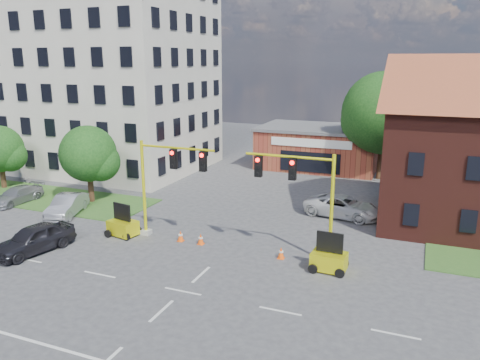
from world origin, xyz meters
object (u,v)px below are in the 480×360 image
(trailer_west, at_px, (123,226))
(trailer_east, at_px, (329,259))
(signal_mast_west, at_px, (166,178))
(signal_mast_east, at_px, (303,193))
(pickup_white, at_px, (343,206))
(sedan_dark, at_px, (34,239))

(trailer_west, xyz_separation_m, trailer_east, (13.40, -0.22, 0.01))
(signal_mast_west, relative_size, signal_mast_east, 1.00)
(trailer_east, bearing_deg, signal_mast_west, 177.33)
(pickup_white, distance_m, sedan_dark, 20.65)
(signal_mast_east, distance_m, pickup_white, 9.01)
(sedan_dark, bearing_deg, pickup_white, 52.94)
(trailer_west, distance_m, sedan_dark, 5.31)
(signal_mast_east, height_order, trailer_west, signal_mast_east)
(trailer_east, bearing_deg, sedan_dark, -164.04)
(signal_mast_west, xyz_separation_m, sedan_dark, (-6.16, -4.93, -3.10))
(signal_mast_west, height_order, pickup_white, signal_mast_west)
(signal_mast_west, bearing_deg, signal_mast_east, 0.00)
(signal_mast_west, relative_size, trailer_west, 3.00)
(trailer_west, bearing_deg, signal_mast_west, 26.04)
(signal_mast_east, bearing_deg, signal_mast_west, 180.00)
(pickup_white, height_order, sedan_dark, sedan_dark)
(signal_mast_east, relative_size, pickup_white, 1.12)
(signal_mast_east, distance_m, sedan_dark, 15.97)
(trailer_west, xyz_separation_m, sedan_dark, (-3.28, -4.16, 0.18))
(signal_mast_east, xyz_separation_m, trailer_west, (-11.58, -0.76, -3.27))
(signal_mast_east, relative_size, trailer_east, 2.96)
(signal_mast_east, relative_size, trailer_west, 3.00)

